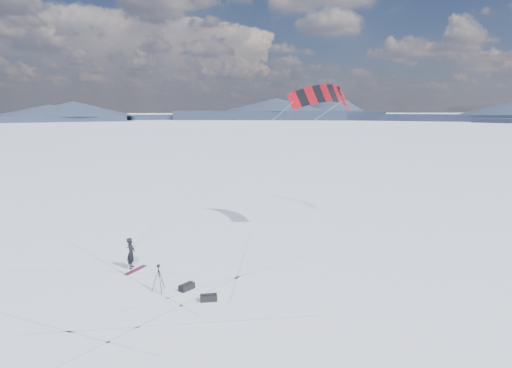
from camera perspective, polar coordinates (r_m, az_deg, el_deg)
name	(u,v)px	position (r m, az deg, el deg)	size (l,w,h in m)	color
ground	(150,288)	(21.00, -13.97, -13.36)	(1800.00, 1800.00, 0.00)	white
horizon_hills	(147,223)	(19.98, -14.35, -5.02)	(704.00, 704.42, 8.08)	black
snow_tracks	(157,287)	(21.05, -13.07, -13.25)	(17.62, 10.25, 0.01)	#AEBFDD
snowkiter	(132,268)	(23.72, -16.24, -10.71)	(0.60, 0.39, 1.64)	black
snowboard	(135,270)	(23.33, -15.77, -10.99)	(1.46, 0.27, 0.04)	maroon
tripod	(159,274)	(20.29, -12.84, -11.64)	(0.65, 0.60, 1.28)	black
gear_bag_a	(187,287)	(20.47, -9.23, -13.37)	(0.82, 0.67, 0.33)	black
gear_bag_b	(209,298)	(19.29, -6.33, -14.81)	(0.80, 0.53, 0.34)	black
power_kite	(321,97)	(28.94, 8.72, 11.37)	(13.99, 5.34, 8.67)	red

